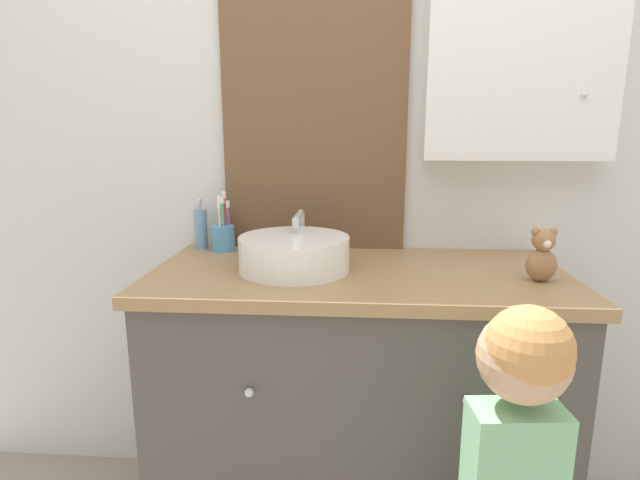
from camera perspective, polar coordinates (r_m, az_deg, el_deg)
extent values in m
cube|color=silver|center=(1.76, 4.50, 10.67)|extent=(3.20, 0.06, 2.50)
cube|color=brown|center=(1.73, -0.68, 17.13)|extent=(0.62, 0.02, 1.11)
cube|color=#B2C1CC|center=(1.73, -0.70, 17.15)|extent=(0.56, 0.01, 1.05)
cube|color=white|center=(1.78, 22.30, 21.39)|extent=(0.59, 0.10, 0.80)
sphere|color=silver|center=(1.76, 27.99, 14.44)|extent=(0.02, 0.02, 0.02)
cube|color=#4C4742|center=(1.68, 4.07, -18.94)|extent=(1.18, 0.55, 0.86)
cube|color=#99754C|center=(1.49, 4.33, -4.06)|extent=(1.22, 0.59, 0.03)
sphere|color=silver|center=(1.35, -8.11, -16.88)|extent=(0.02, 0.02, 0.02)
sphere|color=silver|center=(1.35, 16.48, -17.20)|extent=(0.02, 0.02, 0.02)
cylinder|color=white|center=(1.47, -2.97, -1.55)|extent=(0.33, 0.33, 0.10)
cylinder|color=silver|center=(1.46, -2.99, 0.25)|extent=(0.27, 0.27, 0.01)
cylinder|color=silver|center=(1.65, -2.18, 0.71)|extent=(0.02, 0.02, 0.14)
cylinder|color=silver|center=(1.56, -2.50, 2.73)|extent=(0.02, 0.15, 0.02)
cylinder|color=silver|center=(1.49, -2.81, 1.80)|extent=(0.02, 0.02, 0.02)
sphere|color=white|center=(1.65, 0.93, -0.46)|extent=(0.06, 0.06, 0.06)
cylinder|color=#4C93C6|center=(1.74, -11.01, 0.19)|extent=(0.08, 0.08, 0.09)
cylinder|color=#8E56B7|center=(1.73, -10.39, 1.76)|extent=(0.01, 0.01, 0.16)
cube|color=white|center=(1.72, -10.48, 4.05)|extent=(0.01, 0.02, 0.02)
cylinder|color=#D6423D|center=(1.74, -10.78, 2.35)|extent=(0.01, 0.01, 0.19)
cube|color=white|center=(1.73, -10.90, 5.11)|extent=(0.01, 0.02, 0.02)
cylinder|color=orange|center=(1.74, -11.34, 2.06)|extent=(0.01, 0.01, 0.18)
cube|color=white|center=(1.72, -11.45, 4.61)|extent=(0.01, 0.02, 0.02)
cylinder|color=white|center=(1.72, -11.36, 1.66)|extent=(0.01, 0.01, 0.16)
cube|color=white|center=(1.71, -11.46, 3.92)|extent=(0.01, 0.02, 0.02)
cylinder|color=#47B26B|center=(1.72, -11.00, 1.93)|extent=(0.01, 0.01, 0.18)
cube|color=white|center=(1.70, -11.11, 4.50)|extent=(0.01, 0.02, 0.02)
cylinder|color=#6B93B2|center=(1.79, -13.46, 1.22)|extent=(0.04, 0.04, 0.14)
cylinder|color=silver|center=(1.77, -13.59, 3.76)|extent=(0.01, 0.01, 0.02)
cube|color=silver|center=(1.76, -13.70, 4.33)|extent=(0.02, 0.02, 0.02)
sphere|color=tan|center=(1.07, 22.28, -12.27)|extent=(0.18, 0.18, 0.18)
sphere|color=tan|center=(1.05, 22.73, -11.35)|extent=(0.17, 0.17, 0.17)
cylinder|color=#7FBC89|center=(1.33, 20.84, -15.68)|extent=(0.07, 0.30, 0.04)
cylinder|color=#E5CC4C|center=(1.44, 18.75, -11.62)|extent=(0.01, 0.05, 0.12)
ellipsoid|color=#9E7047|center=(1.49, 23.96, -2.63)|extent=(0.08, 0.07, 0.09)
sphere|color=#9E7047|center=(1.48, 24.20, 0.00)|extent=(0.06, 0.06, 0.06)
sphere|color=#9E7047|center=(1.46, 23.42, 0.89)|extent=(0.02, 0.02, 0.02)
sphere|color=#9E7047|center=(1.48, 25.12, 0.86)|extent=(0.02, 0.02, 0.02)
sphere|color=silver|center=(1.45, 24.53, -0.40)|extent=(0.02, 0.02, 0.02)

